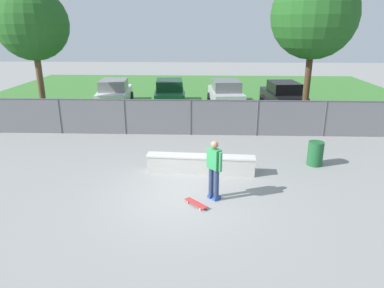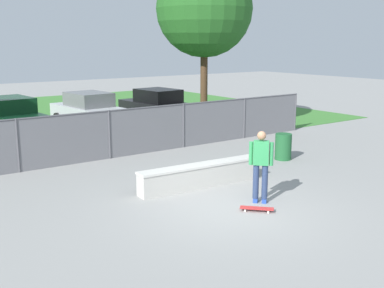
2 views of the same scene
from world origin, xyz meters
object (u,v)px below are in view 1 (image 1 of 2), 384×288
Objects in this scene: concrete_ledge at (201,164)px; tree_near_left at (32,25)px; tree_near_right at (314,16)px; car_white at (114,92)px; skateboarder at (214,168)px; car_green at (170,92)px; car_black at (283,95)px; trash_bin at (315,154)px; car_silver at (226,93)px; skateboard at (196,203)px.

tree_near_left is (-8.48, 6.72, 4.61)m from concrete_ledge.
concrete_ledge is 0.56× the size of tree_near_left.
tree_near_right is 12.49m from car_white.
car_green is at bearing 101.33° from skateboarder.
car_black is 9.32m from trash_bin.
tree_near_right is (5.36, 6.92, 5.02)m from concrete_ledge.
trash_bin is at bearing -74.20° from car_silver.
tree_near_left is at bearing 135.81° from skateboarder.
concrete_ledge is at bearing -115.61° from car_black.
car_white is (-5.66, 10.69, 0.51)m from concrete_ledge.
tree_near_left reaches higher than concrete_ledge.
skateboard is 13.54m from car_black.
car_black is at bearing 85.84° from trash_bin.
car_silver is (7.09, 0.04, 0.00)m from car_white.
skateboarder is 2.53× the size of skateboard.
car_black is at bearing 64.39° from concrete_ledge.
car_white is 13.91m from trash_bin.
skateboarder is 4.77m from trash_bin.
trash_bin is (-1.15, -6.02, -4.91)m from tree_near_right.
skateboard is 0.80× the size of trash_bin.
concrete_ledge is at bearing -78.83° from car_green.
tree_near_left is at bearing -179.17° from tree_near_right.
tree_near_right is at bearing 60.81° from skateboarder.
car_white and car_green have the same top height.
skateboarder is 11.03m from tree_near_right.
car_green and car_black have the same top height.
car_white reaches higher than concrete_ledge.
tree_near_right reaches higher than trash_bin.
skateboard is at bearing -111.64° from car_black.
car_silver reaches higher than trash_bin.
tree_near_left reaches higher than car_green.
concrete_ledge is at bearing 102.18° from skateboarder.
trash_bin reaches higher than concrete_ledge.
skateboard is 13.29m from tree_near_left.
car_green is (-2.04, 13.22, 0.77)m from skateboard.
skateboard is 0.17× the size of car_silver.
trash_bin is at bearing 12.16° from concrete_ledge.
concrete_ledge is 10.84m from car_silver.
skateboard is 14.22m from car_white.
tree_near_right reaches higher than skateboarder.
car_green is 1.00× the size of car_silver.
car_green and car_silver have the same top height.
skateboard is at bearing -92.37° from concrete_ledge.
car_white is at bearing 115.70° from skateboarder.
car_white is (-6.08, 12.62, -0.17)m from skateboarder.
concrete_ledge is 11.32m from car_black.
trash_bin is (-0.68, -9.29, -0.39)m from car_black.
trash_bin is at bearing -44.75° from car_white.
skateboard is 0.10× the size of tree_near_right.
concrete_ledge is 5.27× the size of skateboard.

